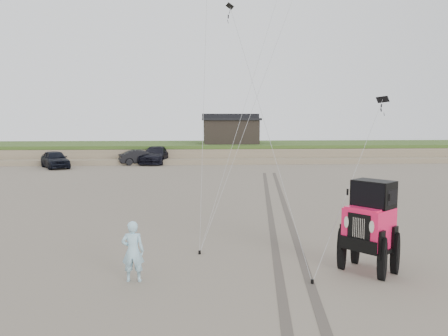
{
  "coord_description": "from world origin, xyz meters",
  "views": [
    {
      "loc": [
        -1.95,
        -12.56,
        4.3
      ],
      "look_at": [
        -0.94,
        3.0,
        2.6
      ],
      "focal_mm": 35.0,
      "sensor_mm": 36.0,
      "label": 1
    }
  ],
  "objects": [
    {
      "name": "truck_b",
      "position": [
        -7.27,
        30.59,
        0.72
      ],
      "size": [
        4.63,
        2.76,
        1.44
      ],
      "primitive_type": "imported",
      "rotation": [
        0.0,
        0.0,
        1.87
      ],
      "color": "black",
      "rests_on": "ground"
    },
    {
      "name": "tire_tracks",
      "position": [
        2.0,
        8.0,
        0.0
      ],
      "size": [
        5.22,
        29.74,
        0.01
      ],
      "color": "#4C443D",
      "rests_on": "ground"
    },
    {
      "name": "truck_c",
      "position": [
        -5.92,
        31.6,
        0.86
      ],
      "size": [
        3.44,
        6.25,
        1.72
      ],
      "primitive_type": "imported",
      "rotation": [
        0.0,
        0.0,
        -0.18
      ],
      "color": "black",
      "rests_on": "ground"
    },
    {
      "name": "ground",
      "position": [
        0.0,
        0.0,
        0.0
      ],
      "size": [
        160.0,
        160.0,
        0.0
      ],
      "primitive_type": "plane",
      "color": "#6B6054",
      "rests_on": "ground"
    },
    {
      "name": "man",
      "position": [
        -3.64,
        -1.1,
        0.83
      ],
      "size": [
        0.61,
        0.41,
        1.65
      ],
      "primitive_type": "imported",
      "rotation": [
        0.0,
        0.0,
        3.11
      ],
      "color": "#8EBFDC",
      "rests_on": "ground"
    },
    {
      "name": "truck_a",
      "position": [
        -14.76,
        27.94,
        0.8
      ],
      "size": [
        3.96,
        5.0,
        1.6
      ],
      "primitive_type": "imported",
      "rotation": [
        0.0,
        0.0,
        0.52
      ],
      "color": "black",
      "rests_on": "ground"
    },
    {
      "name": "stake_aux",
      "position": [
        1.11,
        -1.6,
        0.06
      ],
      "size": [
        0.08,
        0.08,
        0.12
      ],
      "primitive_type": "cylinder",
      "color": "black",
      "rests_on": "ground"
    },
    {
      "name": "stake_main",
      "position": [
        -1.85,
        1.18,
        0.06
      ],
      "size": [
        0.08,
        0.08,
        0.12
      ],
      "primitive_type": "cylinder",
      "color": "black",
      "rests_on": "ground"
    },
    {
      "name": "jeep",
      "position": [
        2.92,
        -0.78,
        1.05
      ],
      "size": [
        5.88,
        5.45,
        2.09
      ],
      "primitive_type": null,
      "rotation": [
        0.0,
        0.0,
        -0.88
      ],
      "color": "#FF1954",
      "rests_on": "ground"
    },
    {
      "name": "dune_ridge",
      "position": [
        0.0,
        37.5,
        0.82
      ],
      "size": [
        160.0,
        14.25,
        1.73
      ],
      "color": "#7A6B54",
      "rests_on": "ground"
    },
    {
      "name": "cabin",
      "position": [
        2.0,
        37.0,
        3.24
      ],
      "size": [
        6.4,
        5.4,
        3.35
      ],
      "color": "black",
      "rests_on": "dune_ridge"
    }
  ]
}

